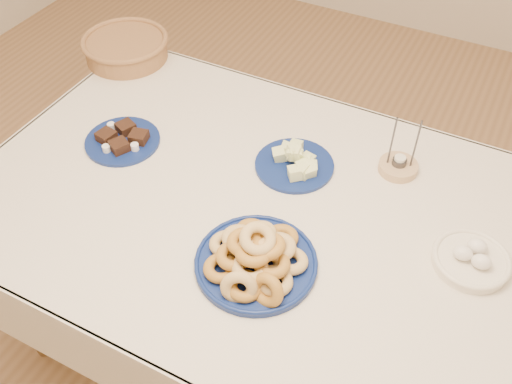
# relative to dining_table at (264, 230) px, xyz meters

# --- Properties ---
(ground) EXTENTS (5.00, 5.00, 0.00)m
(ground) POSITION_rel_dining_table_xyz_m (0.00, 0.00, -0.64)
(ground) COLOR #976D47
(ground) RESTS_ON ground
(dining_table) EXTENTS (1.71, 1.11, 0.75)m
(dining_table) POSITION_rel_dining_table_xyz_m (0.00, 0.00, 0.00)
(dining_table) COLOR brown
(dining_table) RESTS_ON ground
(donut_platter) EXTENTS (0.38, 0.38, 0.14)m
(donut_platter) POSITION_rel_dining_table_xyz_m (0.08, -0.20, 0.14)
(donut_platter) COLOR navy
(donut_platter) RESTS_ON dining_table
(melon_plate) EXTENTS (0.31, 0.31, 0.08)m
(melon_plate) POSITION_rel_dining_table_xyz_m (0.02, 0.18, 0.13)
(melon_plate) COLOR navy
(melon_plate) RESTS_ON dining_table
(brownie_plate) EXTENTS (0.27, 0.27, 0.04)m
(brownie_plate) POSITION_rel_dining_table_xyz_m (-0.52, 0.04, 0.12)
(brownie_plate) COLOR navy
(brownie_plate) RESTS_ON dining_table
(wicker_basket) EXTENTS (0.41, 0.41, 0.09)m
(wicker_basket) POSITION_rel_dining_table_xyz_m (-0.80, 0.44, 0.15)
(wicker_basket) COLOR brown
(wicker_basket) RESTS_ON dining_table
(candle_holder) EXTENTS (0.14, 0.14, 0.19)m
(candle_holder) POSITION_rel_dining_table_xyz_m (0.29, 0.31, 0.12)
(candle_holder) COLOR tan
(candle_holder) RESTS_ON dining_table
(egg_bowl) EXTENTS (0.22, 0.22, 0.07)m
(egg_bowl) POSITION_rel_dining_table_xyz_m (0.56, 0.06, 0.13)
(egg_bowl) COLOR white
(egg_bowl) RESTS_ON dining_table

